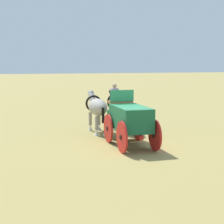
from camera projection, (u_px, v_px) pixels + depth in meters
name	position (u px, v px, depth m)	size (l,w,h in m)	color
ground_plane	(130.00, 146.00, 16.62)	(220.00, 220.00, 0.00)	#9E8C4C
show_wagon	(129.00, 119.00, 16.58)	(5.69, 1.70, 2.80)	#195B38
draft_horse_near	(97.00, 108.00, 19.74)	(3.19, 0.94, 2.24)	#9E998E
draft_horse_off	(120.00, 106.00, 20.09)	(3.23, 1.02, 2.29)	black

